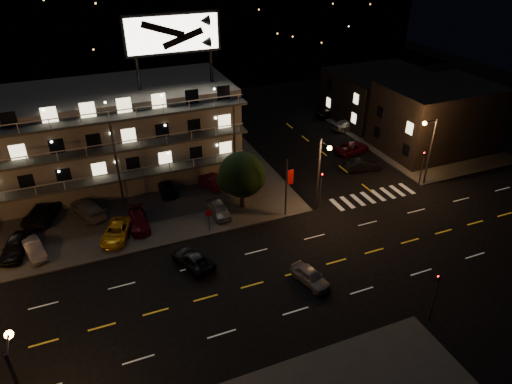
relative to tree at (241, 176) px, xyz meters
name	(u,v)px	position (x,y,z in m)	size (l,w,h in m)	color
ground	(274,279)	(-1.45, -11.50, -3.80)	(140.00, 140.00, 0.00)	black
curb_nw	(82,197)	(-15.45, 8.50, -3.73)	(44.00, 24.00, 0.15)	#3A3B38
curb_ne	(410,136)	(28.55, 8.50, -3.73)	(16.00, 24.00, 0.15)	#3A3B38
motel	(108,134)	(-11.39, 12.38, 1.54)	(28.00, 13.80, 18.10)	gray
side_bldg_front	(436,118)	(28.54, 4.50, 0.45)	(14.06, 10.00, 8.50)	black
side_bldg_back	(380,95)	(28.54, 16.50, -0.30)	(14.06, 12.00, 7.00)	black
hill_backdrop	(96,12)	(-7.39, 57.28, 7.75)	(120.00, 25.00, 24.00)	black
streetlight_nc	(321,169)	(7.05, -3.56, 1.16)	(0.44, 1.92, 8.00)	#2D2D30
streetlight_ne	(429,145)	(20.69, -3.20, 1.16)	(1.92, 0.44, 8.00)	#2D2D30
signal_nw	(321,186)	(7.55, -3.00, -1.23)	(0.20, 0.27, 4.60)	#2D2D30
signal_sw	(436,293)	(7.55, -19.99, -1.23)	(0.20, 0.27, 4.60)	#2D2D30
signal_ne	(423,164)	(20.55, -3.00, -1.23)	(0.27, 0.20, 4.60)	#2D2D30
banner_north	(287,186)	(3.64, -3.10, -0.37)	(0.83, 0.16, 6.40)	#2D2D30
stop_sign	(209,217)	(-4.45, -2.93, -2.09)	(0.91, 0.11, 2.61)	#2D2D30
tree	(241,176)	(0.00, 0.00, 0.00)	(4.88, 4.70, 6.15)	black
lot_car_0	(15,247)	(-21.56, 0.23, -2.89)	(1.81, 4.49, 1.53)	black
lot_car_1	(34,249)	(-20.03, -0.57, -3.00)	(1.38, 3.96, 1.31)	gray
lot_car_2	(117,232)	(-12.85, -0.67, -3.00)	(2.17, 4.70, 1.31)	yellow
lot_car_3	(138,221)	(-10.63, 0.40, -3.00)	(1.82, 4.47, 1.30)	#520B15
lot_car_4	(219,209)	(-2.72, -0.59, -2.97)	(1.62, 4.02, 1.37)	gray
lot_car_6	(44,211)	(-19.11, 5.69, -2.89)	(2.53, 5.49, 1.53)	black
lot_car_7	(88,208)	(-15.01, 4.50, -2.90)	(2.10, 5.17, 1.50)	gray
lot_car_8	(166,186)	(-6.63, 5.91, -2.92)	(1.73, 4.31, 1.47)	black
lot_car_9	(210,180)	(-1.78, 5.54, -2.93)	(1.53, 4.40, 1.45)	#520B15
side_car_0	(363,165)	(16.54, 2.40, -3.09)	(1.49, 4.28, 1.41)	black
side_car_1	(352,148)	(18.05, 7.16, -3.12)	(2.27, 4.93, 1.37)	#520B15
side_car_2	(348,125)	(21.73, 14.09, -3.10)	(1.97, 4.84, 1.40)	gray
side_car_3	(330,113)	(21.75, 19.19, -3.08)	(1.71, 4.25, 1.45)	black
road_car_east	(311,276)	(1.12, -13.04, -3.14)	(1.56, 3.88, 1.32)	gray
road_car_west	(193,259)	(-7.27, -7.12, -3.18)	(2.07, 4.49, 1.25)	black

